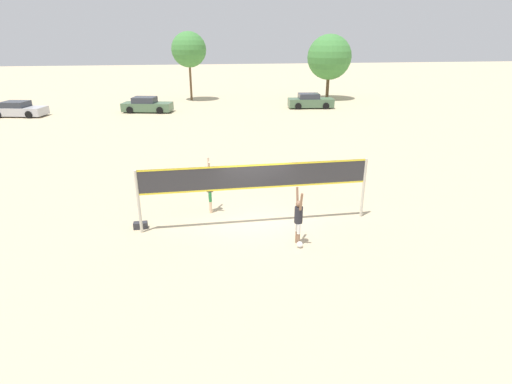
% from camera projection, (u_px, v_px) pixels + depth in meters
% --- Properties ---
extents(ground_plane, '(200.00, 200.00, 0.00)m').
position_uv_depth(ground_plane, '(256.00, 224.00, 15.03)').
color(ground_plane, '#C6B28C').
extents(volleyball_net, '(8.45, 0.10, 2.34)m').
position_uv_depth(volleyball_net, '(256.00, 180.00, 14.41)').
color(volleyball_net, beige).
rests_on(volleyball_net, ground_plane).
extents(player_spiker, '(0.28, 0.68, 1.96)m').
position_uv_depth(player_spiker, '(298.00, 216.00, 13.20)').
color(player_spiker, '#8C664C').
rests_on(player_spiker, ground_plane).
extents(player_blocker, '(0.28, 0.71, 2.18)m').
position_uv_depth(player_blocker, '(210.00, 185.00, 15.67)').
color(player_blocker, beige).
rests_on(player_blocker, ground_plane).
extents(volleyball, '(0.21, 0.21, 0.21)m').
position_uv_depth(volleyball, '(300.00, 245.00, 13.30)').
color(volleyball, white).
rests_on(volleyball, ground_plane).
extents(gear_bag, '(0.49, 0.26, 0.25)m').
position_uv_depth(gear_bag, '(141.00, 225.00, 14.64)').
color(gear_bag, '#2D2D33').
rests_on(gear_bag, ground_plane).
extents(parked_car_near, '(4.60, 2.23, 1.44)m').
position_uv_depth(parked_car_near, '(310.00, 101.00, 39.84)').
color(parked_car_near, '#4C6B4C').
rests_on(parked_car_near, ground_plane).
extents(parked_car_mid, '(4.85, 2.82, 1.33)m').
position_uv_depth(parked_car_mid, '(18.00, 110.00, 35.58)').
color(parked_car_mid, '#B7B7BC').
rests_on(parked_car_mid, ground_plane).
extents(parked_car_far, '(4.84, 2.76, 1.41)m').
position_uv_depth(parked_car_far, '(147.00, 105.00, 37.62)').
color(parked_car_far, '#4C6B4C').
rests_on(parked_car_far, ground_plane).
extents(tree_left_cluster, '(3.76, 3.76, 7.29)m').
position_uv_depth(tree_left_cluster, '(189.00, 50.00, 43.24)').
color(tree_left_cluster, brown).
rests_on(tree_left_cluster, ground_plane).
extents(tree_right_cluster, '(4.89, 4.89, 7.03)m').
position_uv_depth(tree_right_cluster, '(329.00, 57.00, 44.39)').
color(tree_right_cluster, '#4C3823').
rests_on(tree_right_cluster, ground_plane).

